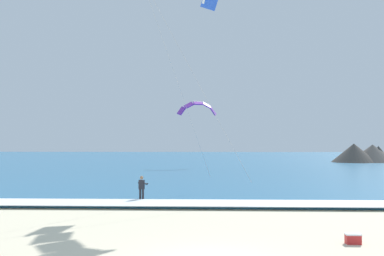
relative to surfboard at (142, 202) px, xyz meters
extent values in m
cube|color=teal|center=(4.36, 57.30, 0.07)|extent=(200.00, 120.00, 0.20)
cube|color=white|center=(4.36, -1.70, 0.19)|extent=(200.00, 3.09, 0.04)
ellipsoid|color=white|center=(0.00, 0.00, 0.00)|extent=(0.89, 1.47, 0.05)
cube|color=black|center=(0.00, 0.24, 0.04)|extent=(0.17, 0.11, 0.04)
cube|color=black|center=(0.00, -0.24, 0.04)|extent=(0.17, 0.11, 0.04)
cylinder|color=#232328|center=(-0.09, 0.03, 0.39)|extent=(0.14, 0.14, 0.84)
cylinder|color=#232328|center=(0.09, -0.03, 0.39)|extent=(0.14, 0.14, 0.84)
cube|color=#232328|center=(0.00, 0.00, 1.11)|extent=(0.39, 0.30, 0.60)
sphere|color=#9E704C|center=(0.00, 0.00, 1.55)|extent=(0.22, 0.22, 0.22)
cylinder|color=#232328|center=(-0.11, 0.21, 1.16)|extent=(0.26, 0.51, 0.22)
cylinder|color=#232328|center=(0.22, 0.09, 1.16)|extent=(0.26, 0.51, 0.22)
cylinder|color=black|center=(0.13, 0.36, 1.16)|extent=(0.53, 0.22, 0.04)
cube|color=#3F3F42|center=(0.04, 0.11, 0.89)|extent=(0.14, 0.12, 0.10)
cube|color=blue|center=(4.37, 5.69, 14.60)|extent=(1.53, 0.95, 1.59)
cylinder|color=#B2B2B7|center=(3.47, 0.77, 7.89)|extent=(7.22, 0.85, 13.43)
cylinder|color=#B2B2B7|center=(2.12, 3.02, 7.89)|extent=(4.52, 5.36, 13.43)
cube|color=purple|center=(0.21, 37.28, 8.07)|extent=(1.38, 1.09, 1.37)
cube|color=white|center=(0.11, 37.66, 8.31)|extent=(0.83, 0.37, 1.08)
cube|color=purple|center=(1.29, 37.17, 8.88)|extent=(1.56, 1.22, 1.10)
cube|color=white|center=(1.19, 37.56, 9.12)|extent=(1.13, 0.47, 0.71)
cube|color=purple|center=(2.61, 37.37, 9.17)|extent=(1.47, 1.29, 0.58)
cube|color=white|center=(2.50, 37.76, 9.41)|extent=(1.21, 0.50, 0.17)
cube|color=purple|center=(3.85, 37.84, 8.88)|extent=(1.21, 1.29, 1.10)
cube|color=white|center=(3.75, 38.23, 9.12)|extent=(1.09, 0.46, 0.71)
cube|color=purple|center=(4.74, 38.46, 8.07)|extent=(0.94, 1.21, 1.37)
cube|color=white|center=(4.64, 38.85, 8.31)|extent=(0.78, 0.36, 1.08)
cone|color=#56514C|center=(31.93, 51.91, 1.57)|extent=(8.47, 8.47, 3.18)
cone|color=#47423D|center=(28.54, 51.13, 1.65)|extent=(8.05, 8.05, 3.36)
cone|color=#47423D|center=(32.81, 51.63, 1.44)|extent=(4.65, 4.65, 2.94)
cube|color=red|center=(9.86, -11.61, 0.14)|extent=(0.56, 0.36, 0.34)
cube|color=white|center=(9.86, -11.61, 0.34)|extent=(0.58, 0.38, 0.06)
camera|label=1|loc=(4.41, -30.16, 3.97)|focal=44.52mm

